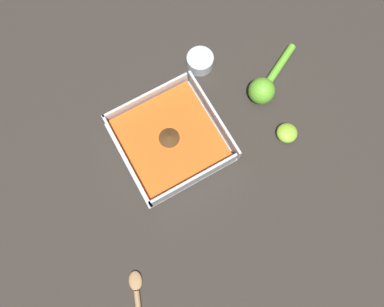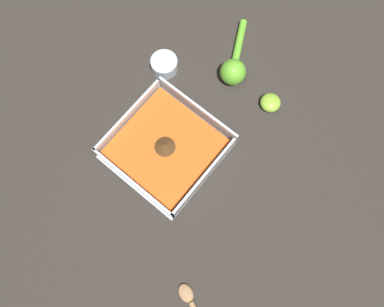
{
  "view_description": "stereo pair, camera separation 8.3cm",
  "coord_description": "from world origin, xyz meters",
  "px_view_note": "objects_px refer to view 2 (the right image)",
  "views": [
    {
      "loc": [
        -0.26,
        0.08,
        0.83
      ],
      "look_at": [
        -0.06,
        -0.03,
        0.03
      ],
      "focal_mm": 35.0,
      "sensor_mm": 36.0,
      "label": 1
    },
    {
      "loc": [
        -0.21,
        0.15,
        0.83
      ],
      "look_at": [
        -0.06,
        -0.03,
        0.03
      ],
      "focal_mm": 35.0,
      "sensor_mm": 36.0,
      "label": 2
    }
  ],
  "objects_px": {
    "square_dish": "(167,147)",
    "lemon_half": "(270,103)",
    "lemon_squeezer": "(234,67)",
    "spice_bowl": "(164,65)"
  },
  "relations": [
    {
      "from": "square_dish",
      "to": "lemon_half",
      "type": "height_order",
      "value": "square_dish"
    },
    {
      "from": "spice_bowl",
      "to": "lemon_half",
      "type": "xyz_separation_m",
      "value": [
        -0.26,
        -0.08,
        -0.0
      ]
    },
    {
      "from": "square_dish",
      "to": "lemon_half",
      "type": "distance_m",
      "value": 0.27
    },
    {
      "from": "lemon_squeezer",
      "to": "lemon_half",
      "type": "relative_size",
      "value": 3.64
    },
    {
      "from": "spice_bowl",
      "to": "square_dish",
      "type": "bearing_deg",
      "value": 132.04
    },
    {
      "from": "square_dish",
      "to": "lemon_half",
      "type": "bearing_deg",
      "value": -115.96
    },
    {
      "from": "square_dish",
      "to": "lemon_squeezer",
      "type": "height_order",
      "value": "lemon_squeezer"
    },
    {
      "from": "square_dish",
      "to": "lemon_half",
      "type": "xyz_separation_m",
      "value": [
        -0.12,
        -0.24,
        -0.01
      ]
    },
    {
      "from": "lemon_half",
      "to": "lemon_squeezer",
      "type": "bearing_deg",
      "value": -5.43
    },
    {
      "from": "spice_bowl",
      "to": "lemon_squeezer",
      "type": "distance_m",
      "value": 0.17
    }
  ]
}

